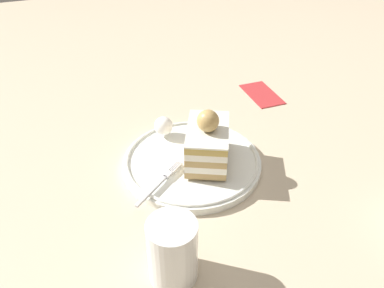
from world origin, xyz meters
TOP-DOWN VIEW (x-y plane):
  - ground_plane at (0.00, 0.00)m, footprint 2.40×2.40m
  - dessert_plate at (0.01, 0.01)m, footprint 0.25×0.25m
  - cake_slice at (-0.01, -0.01)m, footprint 0.13×0.11m
  - whipped_cream_dollop at (0.09, 0.04)m, footprint 0.04×0.04m
  - fork at (-0.04, 0.09)m, footprint 0.09×0.10m
  - drink_glass_near at (-0.20, 0.12)m, footprint 0.07×0.07m
  - folded_napkin at (0.20, -0.23)m, footprint 0.12×0.06m

SIDE VIEW (x-z plane):
  - ground_plane at x=0.00m, z-range 0.00..0.00m
  - folded_napkin at x=0.20m, z-range 0.00..0.00m
  - dessert_plate at x=0.01m, z-range 0.00..0.02m
  - fork at x=-0.04m, z-range 0.02..0.02m
  - whipped_cream_dollop at x=0.09m, z-range 0.02..0.06m
  - drink_glass_near at x=-0.20m, z-range 0.00..0.09m
  - cake_slice at x=-0.01m, z-range 0.01..0.11m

